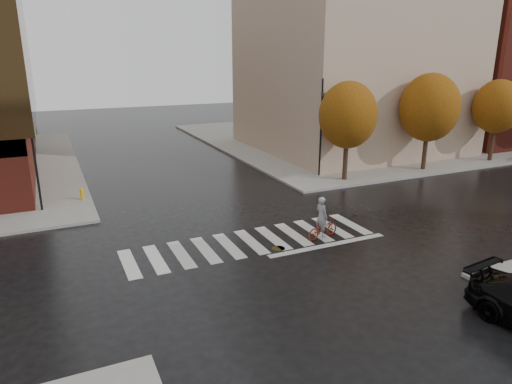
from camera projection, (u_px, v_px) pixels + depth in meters
ground at (256, 246)px, 20.48m from camera, size 120.00×120.00×0.00m
sidewalk_ne at (355, 137)px, 47.12m from camera, size 30.00×30.00×0.15m
crosswalk at (251, 242)px, 20.91m from camera, size 12.00×3.00×0.01m
building_ne_tan at (352, 44)px, 39.42m from camera, size 16.00×16.00×18.00m
building_ne_brick at (489, 66)px, 45.53m from camera, size 14.00×14.00×14.00m
tree_ne_a at (348, 115)px, 29.63m from camera, size 3.80×3.80×6.50m
tree_ne_b at (429, 108)px, 32.38m from camera, size 4.20×4.20×6.89m
tree_ne_c at (497, 107)px, 35.25m from camera, size 3.60×3.60×6.31m
cyclist at (322, 224)px, 21.18m from camera, size 1.86×0.97×2.02m
traffic_light_nw at (33, 142)px, 23.72m from camera, size 0.19×0.16×6.63m
traffic_light_ne at (321, 123)px, 30.80m from camera, size 0.17×0.19×6.59m
fire_hydrant at (82, 193)px, 26.42m from camera, size 0.24×0.24×0.68m
manhole at (278, 248)px, 20.19m from camera, size 0.60×0.60×0.01m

